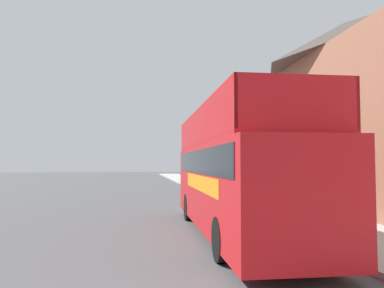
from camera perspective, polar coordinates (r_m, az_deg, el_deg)
The scene contains 7 objects.
ground_plane at distance 24.33m, azimuth -8.85°, elevation -8.23°, with size 144.00×144.00×0.00m, color #4C4C4F.
sidewalk at distance 22.33m, azimuth 8.64°, elevation -8.53°, with size 3.66×108.00×0.14m.
brick_terrace_rear at distance 22.21m, azimuth 22.43°, elevation 4.44°, with size 6.00×16.95×10.05m.
tour_bus at distance 12.04m, azimuth 6.57°, elevation -5.07°, with size 2.74×10.69×3.95m.
parked_car_ahead_of_bus at distance 19.44m, azimuth 2.04°, elevation -7.51°, with size 1.93×4.10×1.51m.
lamp_post_second at distance 16.88m, azimuth 9.82°, elevation 1.09°, with size 0.35×0.35×4.78m.
lamp_post_third at distance 25.61m, azimuth 2.86°, elevation -0.26°, with size 0.35×0.35×4.82m.
Camera 1 is at (0.08, -3.23, 2.26)m, focal length 35.00 mm.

